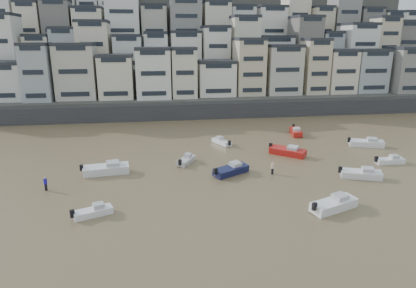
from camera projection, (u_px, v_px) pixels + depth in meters
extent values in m
cube|color=#38383A|center=(215.00, 110.00, 84.13)|extent=(140.00, 3.00, 3.50)
cube|color=#4C4C47|center=(231.00, 104.00, 91.44)|extent=(140.00, 14.00, 4.00)
cube|color=#4C4C47|center=(222.00, 85.00, 102.02)|extent=(140.00, 14.00, 10.00)
cube|color=#4C4C47|center=(214.00, 67.00, 112.32)|extent=(140.00, 14.00, 18.00)
cube|color=#4C4C47|center=(208.00, 52.00, 122.62)|extent=(140.00, 16.00, 26.00)
cube|color=#4C4C47|center=(203.00, 42.00, 135.10)|extent=(140.00, 18.00, 32.00)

